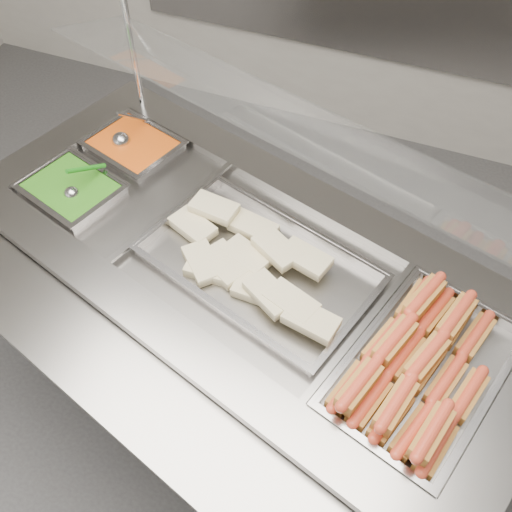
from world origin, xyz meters
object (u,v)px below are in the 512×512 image
at_px(sneeze_guard, 291,122).
at_px(ladle, 122,140).
at_px(steam_counter, 245,330).
at_px(serving_spoon, 75,189).
at_px(pan_wraps, 259,268).
at_px(pan_hotdogs, 421,374).

bearing_deg(sneeze_guard, ladle, 170.18).
bearing_deg(steam_counter, serving_spoon, 176.55).
bearing_deg(sneeze_guard, pan_wraps, -91.80).
height_order(sneeze_guard, pan_wraps, sneeze_guard).
bearing_deg(serving_spoon, steam_counter, -3.45).
bearing_deg(sneeze_guard, steam_counter, -107.14).
distance_m(steam_counter, serving_spoon, 0.88).
height_order(ladle, serving_spoon, ladle).
height_order(steam_counter, ladle, ladle).
distance_m(sneeze_guard, serving_spoon, 0.89).
distance_m(steam_counter, ladle, 0.93).
height_order(steam_counter, pan_hotdogs, pan_hotdogs).
distance_m(steam_counter, pan_wraps, 0.48).
relative_size(sneeze_guard, pan_wraps, 2.17).
xyz_separation_m(sneeze_guard, pan_wraps, (-0.01, -0.25, -0.44)).
relative_size(pan_wraps, ladle, 4.20).
distance_m(sneeze_guard, pan_wraps, 0.51).
xyz_separation_m(pan_wraps, serving_spoon, (-0.77, 0.06, 0.04)).
height_order(pan_hotdogs, pan_wraps, same).
xyz_separation_m(sneeze_guard, ladle, (-0.76, 0.13, -0.40)).
height_order(sneeze_guard, ladle, sneeze_guard).
height_order(steam_counter, sneeze_guard, sneeze_guard).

